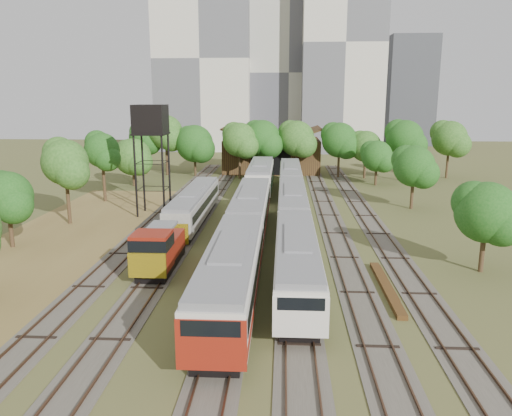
# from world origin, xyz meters

# --- Properties ---
(ground) EXTENTS (240.00, 240.00, 0.00)m
(ground) POSITION_xyz_m (0.00, 0.00, 0.00)
(ground) COLOR #475123
(ground) RESTS_ON ground
(dry_grass_patch) EXTENTS (14.00, 60.00, 0.04)m
(dry_grass_patch) POSITION_xyz_m (-18.00, 8.00, 0.02)
(dry_grass_patch) COLOR brown
(dry_grass_patch) RESTS_ON ground
(tracks) EXTENTS (24.60, 80.00, 0.19)m
(tracks) POSITION_xyz_m (-0.67, 25.00, 0.04)
(tracks) COLOR #4C473D
(tracks) RESTS_ON ground
(railcar_red_set) EXTENTS (3.14, 34.58, 3.89)m
(railcar_red_set) POSITION_xyz_m (-2.00, 9.07, 2.06)
(railcar_red_set) COLOR black
(railcar_red_set) RESTS_ON ground
(railcar_green_set) EXTENTS (2.85, 52.07, 3.52)m
(railcar_green_set) POSITION_xyz_m (2.00, 21.27, 1.86)
(railcar_green_set) COLOR black
(railcar_green_set) RESTS_ON ground
(railcar_rear) EXTENTS (3.14, 16.07, 3.89)m
(railcar_rear) POSITION_xyz_m (-2.00, 38.22, 2.06)
(railcar_rear) COLOR black
(railcar_rear) RESTS_ON ground
(shunter_locomotive) EXTENTS (2.61, 8.10, 3.42)m
(shunter_locomotive) POSITION_xyz_m (-8.00, 6.61, 1.63)
(shunter_locomotive) COLOR black
(shunter_locomotive) RESTS_ON ground
(old_grey_coach) EXTENTS (2.67, 18.00, 3.29)m
(old_grey_coach) POSITION_xyz_m (-8.00, 21.46, 1.80)
(old_grey_coach) COLOR black
(old_grey_coach) RESTS_ON ground
(water_tower) EXTENTS (3.41, 3.41, 11.78)m
(water_tower) POSITION_xyz_m (-13.00, 24.63, 9.93)
(water_tower) COLOR black
(water_tower) RESTS_ON ground
(rail_pile_near) EXTENTS (0.63, 9.43, 0.31)m
(rail_pile_near) POSITION_xyz_m (8.00, 3.87, 0.16)
(rail_pile_near) COLOR #523417
(rail_pile_near) RESTS_ON ground
(rail_pile_far) EXTENTS (0.43, 6.82, 0.22)m
(rail_pile_far) POSITION_xyz_m (8.20, 5.00, 0.11)
(rail_pile_far) COLOR #523417
(rail_pile_far) RESTS_ON ground
(maintenance_shed) EXTENTS (16.45, 11.55, 7.58)m
(maintenance_shed) POSITION_xyz_m (-1.00, 57.98, 2.91)
(maintenance_shed) COLOR #321F12
(maintenance_shed) RESTS_ON ground
(tree_band_left) EXTENTS (8.12, 67.67, 8.59)m
(tree_band_left) POSITION_xyz_m (-20.49, 23.39, 5.13)
(tree_band_left) COLOR #382616
(tree_band_left) RESTS_ON ground
(tree_band_far) EXTENTS (50.30, 9.24, 9.73)m
(tree_band_far) POSITION_xyz_m (2.72, 51.21, 6.01)
(tree_band_far) COLOR #382616
(tree_band_far) RESTS_ON ground
(tree_band_right) EXTENTS (5.89, 41.19, 7.25)m
(tree_band_right) POSITION_xyz_m (15.29, 27.51, 4.54)
(tree_band_right) COLOR #382616
(tree_band_right) RESTS_ON ground
(tower_left) EXTENTS (22.00, 16.00, 42.00)m
(tower_left) POSITION_xyz_m (-18.00, 95.00, 21.00)
(tower_left) COLOR beige
(tower_left) RESTS_ON ground
(tower_centre) EXTENTS (20.00, 18.00, 36.00)m
(tower_centre) POSITION_xyz_m (2.00, 100.00, 18.00)
(tower_centre) COLOR #B0AE9F
(tower_centre) RESTS_ON ground
(tower_right) EXTENTS (18.00, 16.00, 48.00)m
(tower_right) POSITION_xyz_m (14.00, 92.00, 24.00)
(tower_right) COLOR beige
(tower_right) RESTS_ON ground
(tower_far_right) EXTENTS (12.00, 12.00, 28.00)m
(tower_far_right) POSITION_xyz_m (34.00, 110.00, 14.00)
(tower_far_right) COLOR #3A3C41
(tower_far_right) RESTS_ON ground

